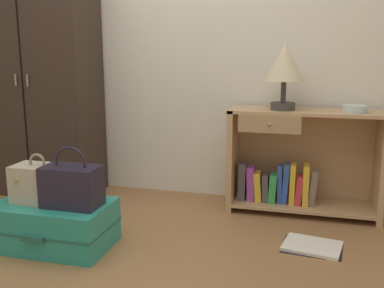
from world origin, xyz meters
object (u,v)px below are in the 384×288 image
at_px(suitcase_large, 54,224).
at_px(open_book_on_floor, 312,246).
at_px(table_lamp, 285,65).
at_px(bowl, 355,109).
at_px(wardrobe, 40,78).
at_px(handbag, 72,186).
at_px(train_case, 39,183).
at_px(bookshelf, 298,163).

height_order(suitcase_large, open_book_on_floor, suitcase_large).
height_order(table_lamp, open_book_on_floor, table_lamp).
distance_m(bowl, suitcase_large, 2.06).
relative_size(wardrobe, open_book_on_floor, 5.07).
relative_size(bowl, handbag, 0.44).
height_order(wardrobe, open_book_on_floor, wardrobe).
distance_m(bowl, handbag, 1.88).
xyz_separation_m(train_case, open_book_on_floor, (1.57, 0.37, -0.37)).
distance_m(wardrobe, bookshelf, 2.10).
distance_m(table_lamp, train_case, 1.76).
relative_size(table_lamp, train_case, 1.54).
distance_m(bookshelf, bowl, 0.54).
distance_m(wardrobe, table_lamp, 1.91).
distance_m(wardrobe, handbag, 1.36).
distance_m(suitcase_large, handbag, 0.29).
relative_size(wardrobe, handbag, 5.29).
height_order(wardrobe, train_case, wardrobe).
height_order(bowl, open_book_on_floor, bowl).
distance_m(table_lamp, suitcase_large, 1.81).
bearing_deg(wardrobe, bookshelf, 1.32).
bearing_deg(wardrobe, open_book_on_floor, -15.08).
bearing_deg(open_book_on_floor, bowl, 67.89).
bearing_deg(bookshelf, train_case, -145.71).
relative_size(bowl, suitcase_large, 0.23).
height_order(bowl, handbag, bowl).
bearing_deg(handbag, bowl, 31.16).
bearing_deg(suitcase_large, wardrobe, 124.81).
bearing_deg(table_lamp, wardrobe, -179.89).
xyz_separation_m(suitcase_large, train_case, (-0.08, 0.00, 0.25)).
relative_size(wardrobe, train_case, 6.32).
relative_size(wardrobe, table_lamp, 4.09).
bearing_deg(bowl, wardrobe, 179.94).
distance_m(suitcase_large, train_case, 0.26).
xyz_separation_m(bowl, suitcase_large, (-1.72, -0.94, -0.63)).
height_order(table_lamp, suitcase_large, table_lamp).
bearing_deg(bowl, handbag, -148.84).
height_order(bookshelf, train_case, bookshelf).
bearing_deg(suitcase_large, bookshelf, 35.91).
bearing_deg(table_lamp, open_book_on_floor, -67.62).
xyz_separation_m(table_lamp, train_case, (-1.33, -0.95, -0.66)).
xyz_separation_m(wardrobe, table_lamp, (1.90, 0.00, 0.12)).
xyz_separation_m(wardrobe, train_case, (0.57, -0.94, -0.54)).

